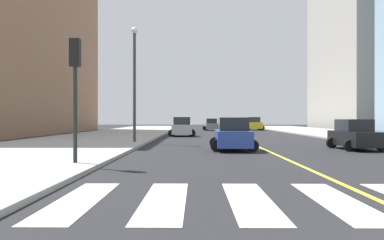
% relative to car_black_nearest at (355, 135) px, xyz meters
% --- Properties ---
extents(sidewalk_kerb_west, '(10.00, 120.00, 0.15)m').
position_rel_car_black_nearest_xyz_m(sidewalk_kerb_west, '(-17.27, 2.73, -0.72)').
color(sidewalk_kerb_west, '#9E9B93').
rests_on(sidewalk_kerb_west, ground).
extents(crosswalk_paint, '(13.50, 4.00, 0.01)m').
position_rel_car_black_nearest_xyz_m(crosswalk_paint, '(-5.07, -13.27, -0.79)').
color(crosswalk_paint, silver).
rests_on(crosswalk_paint, ground).
extents(lane_divider_paint, '(0.16, 80.00, 0.01)m').
position_rel_car_black_nearest_xyz_m(lane_divider_paint, '(-5.07, 22.73, -0.79)').
color(lane_divider_paint, yellow).
rests_on(lane_divider_paint, ground).
extents(parking_garage_concrete, '(18.00, 24.00, 30.98)m').
position_rel_car_black_nearest_xyz_m(parking_garage_concrete, '(23.24, 45.36, 14.70)').
color(parking_garage_concrete, '#9E9B93').
rests_on(parking_garage_concrete, ground).
extents(car_black_nearest, '(2.46, 3.85, 1.69)m').
position_rel_car_black_nearest_xyz_m(car_black_nearest, '(0.00, 0.00, 0.00)').
color(car_black_nearest, black).
rests_on(car_black_nearest, ground).
extents(car_yellow_second, '(2.81, 4.47, 1.99)m').
position_rel_car_black_nearest_xyz_m(car_yellow_second, '(0.02, 36.91, 0.14)').
color(car_yellow_second, gold).
rests_on(car_yellow_second, ground).
extents(car_gray_third, '(2.57, 4.02, 1.76)m').
position_rel_car_black_nearest_xyz_m(car_gray_third, '(-6.62, 35.31, 0.03)').
color(car_gray_third, slate).
rests_on(car_gray_third, ground).
extents(car_silver_fourth, '(2.73, 4.29, 1.89)m').
position_rel_car_black_nearest_xyz_m(car_silver_fourth, '(-10.30, 16.11, 0.09)').
color(car_silver_fourth, '#B7B7BC').
rests_on(car_silver_fourth, ground).
extents(car_blue_fifth, '(2.54, 4.03, 1.79)m').
position_rel_car_black_nearest_xyz_m(car_blue_fifth, '(-6.89, -0.49, 0.04)').
color(car_blue_fifth, '#2D479E').
rests_on(car_blue_fifth, ground).
extents(traffic_light_far_corner, '(0.36, 0.41, 4.43)m').
position_rel_car_black_nearest_xyz_m(traffic_light_far_corner, '(-13.23, -7.73, 2.49)').
color(traffic_light_far_corner, black).
rests_on(traffic_light_far_corner, sidewalk_kerb_west).
extents(street_lamp, '(0.44, 0.44, 7.87)m').
position_rel_car_black_nearest_xyz_m(street_lamp, '(-13.13, 4.65, 3.97)').
color(street_lamp, '#38383D').
rests_on(street_lamp, sidewalk_kerb_west).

